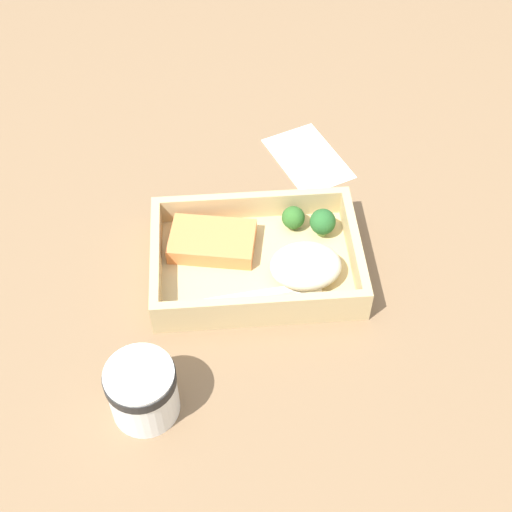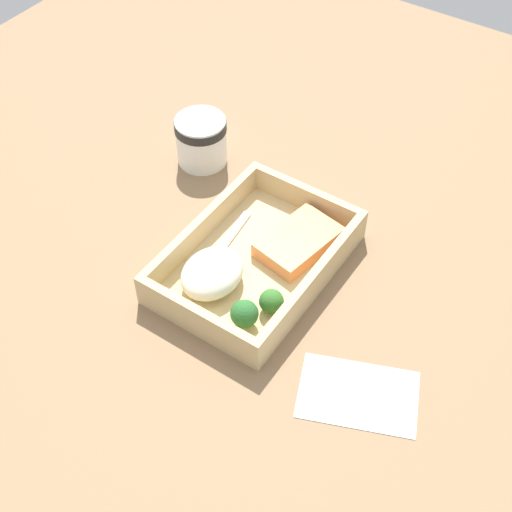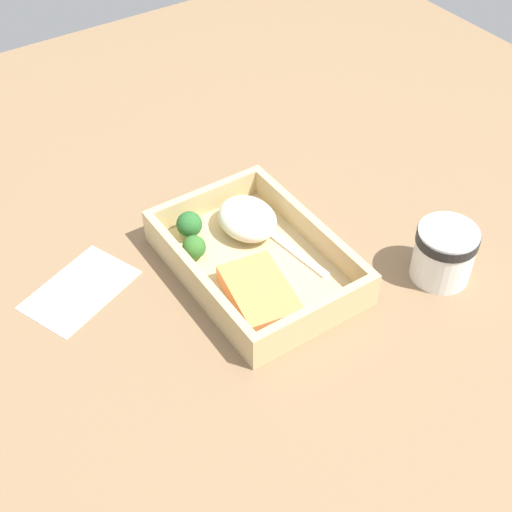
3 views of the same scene
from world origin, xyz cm
name	(u,v)px [view 1 (image 1 of 3)]	position (x,y,z in cm)	size (l,w,h in cm)	color
ground_plane	(256,273)	(0.00, 0.00, -1.00)	(160.00, 160.00, 2.00)	#826546
takeout_tray	(256,266)	(0.00, 0.00, 0.60)	(28.30, 19.72, 1.20)	tan
tray_rim	(256,254)	(0.00, 0.00, 3.22)	(28.30, 19.72, 4.05)	tan
salmon_fillet	(212,241)	(-5.85, 3.38, 2.41)	(11.74, 7.48, 2.42)	#E88548
mashed_potatoes	(306,266)	(6.46, -2.82, 3.42)	(9.64, 7.86, 4.43)	silver
broccoli_floret_1	(293,218)	(5.81, 6.35, 3.07)	(3.31, 3.31, 3.59)	#739B51
broccoli_floret_2	(323,222)	(9.79, 4.78, 3.54)	(3.70, 3.70, 4.28)	#7AA352
fork	(270,293)	(1.50, -5.43, 1.42)	(15.88, 3.54, 0.44)	white
paper_cup	(142,389)	(-14.74, -20.47, 4.48)	(8.31, 8.31, 8.03)	white
receipt_slip	(308,158)	(10.02, 21.90, 0.12)	(9.41, 14.56, 0.24)	white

